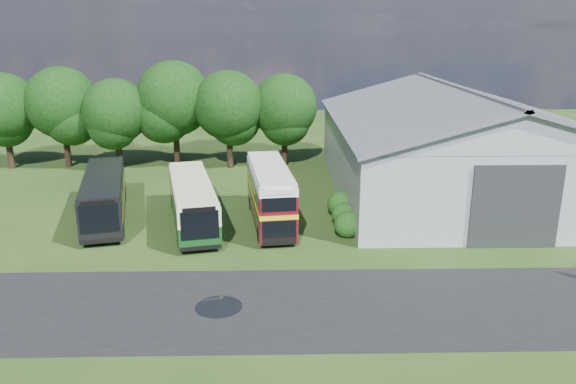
{
  "coord_description": "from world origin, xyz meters",
  "views": [
    {
      "loc": [
        1.2,
        -26.49,
        12.54
      ],
      "look_at": [
        1.97,
        8.0,
        2.29
      ],
      "focal_mm": 35.0,
      "sensor_mm": 36.0,
      "label": 1
    }
  ],
  "objects_px": {
    "bus_green_single": "(192,201)",
    "bus_maroon_double": "(270,195)",
    "storage_shed": "(454,138)",
    "bus_dark_single": "(104,196)"
  },
  "relations": [
    {
      "from": "bus_green_single",
      "to": "storage_shed",
      "type": "bearing_deg",
      "value": 8.79
    },
    {
      "from": "bus_dark_single",
      "to": "bus_maroon_double",
      "type": "bearing_deg",
      "value": -19.81
    },
    {
      "from": "bus_green_single",
      "to": "bus_dark_single",
      "type": "distance_m",
      "value": 6.17
    },
    {
      "from": "storage_shed",
      "to": "bus_green_single",
      "type": "bearing_deg",
      "value": -158.59
    },
    {
      "from": "bus_green_single",
      "to": "bus_maroon_double",
      "type": "xyz_separation_m",
      "value": [
        5.07,
        -0.0,
        0.36
      ]
    },
    {
      "from": "storage_shed",
      "to": "bus_green_single",
      "type": "height_order",
      "value": "storage_shed"
    },
    {
      "from": "bus_green_single",
      "to": "bus_maroon_double",
      "type": "bearing_deg",
      "value": -12.65
    },
    {
      "from": "storage_shed",
      "to": "bus_dark_single",
      "type": "height_order",
      "value": "storage_shed"
    },
    {
      "from": "storage_shed",
      "to": "bus_green_single",
      "type": "relative_size",
      "value": 2.24
    },
    {
      "from": "bus_green_single",
      "to": "bus_dark_single",
      "type": "height_order",
      "value": "bus_dark_single"
    }
  ]
}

